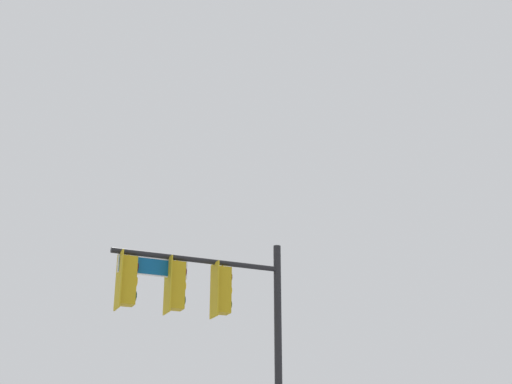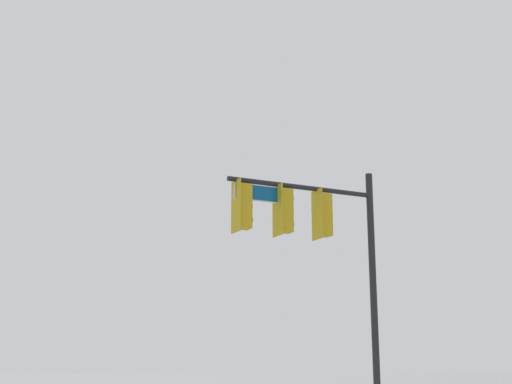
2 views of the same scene
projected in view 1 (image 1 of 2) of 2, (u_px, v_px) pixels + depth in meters
The scene contains 1 object.
signal_pole_near at pixel (204, 308), 16.44m from camera, with size 4.18×1.04×6.42m.
Camera 1 is at (-0.71, 10.63, 1.24)m, focal length 50.00 mm.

